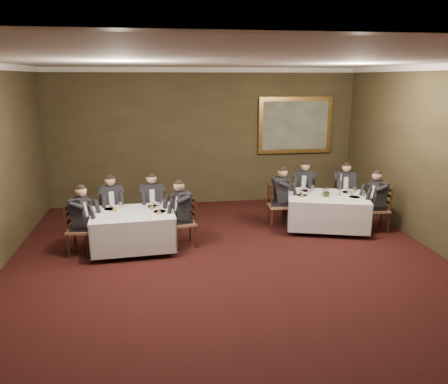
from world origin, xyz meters
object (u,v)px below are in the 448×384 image
object	(u,v)px
chair_sec_backright	(153,222)
painting	(295,125)
chair_main_endright	(377,219)
diner_main_endright	(378,208)
chair_sec_endleft	(80,240)
diner_main_endleft	(278,205)
diner_main_backleft	(304,196)
candlestick	(340,187)
chair_main_endleft	(277,214)
table_main	(327,209)
chair_main_backright	(343,206)
diner_main_backright	(344,197)
centerpiece	(327,190)
diner_sec_backleft	(112,214)
diner_sec_endleft	(80,229)
diner_sec_endright	(184,221)
table_second	(133,228)
diner_sec_backright	(153,211)
chair_sec_endright	(185,232)
chair_main_backleft	(304,205)
chair_sec_backleft	(112,224)

from	to	relation	value
chair_sec_backright	painting	size ratio (longest dim) A/B	0.50
chair_sec_backright	chair_main_endright	bearing A→B (deg)	171.83
diner_main_endright	chair_sec_endleft	xyz separation A→B (m)	(-6.17, -0.36, -0.23)
diner_main_endleft	diner_main_backleft	bearing A→B (deg)	129.84
chair_sec_backright	candlestick	world-z (taller)	candlestick
chair_main_endleft	painting	xyz separation A→B (m)	(1.04, 2.18, 1.74)
table_main	chair_main_backright	distance (m)	1.00
painting	chair_main_endright	bearing A→B (deg)	-69.68
diner_main_backleft	chair_sec_backright	xyz separation A→B (m)	(-3.60, -0.74, -0.23)
diner_main_backleft	chair_main_endright	distance (m)	1.78
diner_main_backright	candlestick	size ratio (longest dim) A/B	2.76
diner_main_backleft	diner_main_endleft	xyz separation A→B (m)	(-0.84, -0.65, 0.00)
diner_main_endleft	centerpiece	world-z (taller)	diner_main_endleft
chair_main_endleft	table_main	bearing A→B (deg)	75.21
chair_main_endleft	diner_sec_backleft	distance (m)	3.60
diner_main_backleft	chair_main_endleft	size ratio (longest dim) A/B	1.35
chair_main_endright	diner_sec_endleft	xyz separation A→B (m)	(-6.17, -0.36, 0.23)
diner_main_endleft	chair_sec_endleft	world-z (taller)	diner_main_endleft
table_main	diner_sec_endright	world-z (taller)	diner_sec_endright
diner_main_endright	painting	xyz separation A→B (m)	(-1.03, 2.80, 1.51)
diner_sec_endleft	candlestick	bearing A→B (deg)	105.75
diner_main_endleft	painting	size ratio (longest dim) A/B	0.68
table_second	painting	size ratio (longest dim) A/B	0.83
chair_main_endleft	diner_sec_endleft	xyz separation A→B (m)	(-4.10, -0.98, 0.23)
diner_sec_endright	diner_sec_endleft	world-z (taller)	same
diner_sec_backright	painting	distance (m)	4.67
chair_sec_endright	candlestick	bearing A→B (deg)	-93.18
chair_main_endright	centerpiece	xyz separation A→B (m)	(-1.10, 0.24, 0.61)
table_second	chair_main_endleft	size ratio (longest dim) A/B	1.65
diner_sec_backleft	diner_sec_endleft	size ratio (longest dim) A/B	1.00
diner_sec_endright	diner_sec_backleft	bearing A→B (deg)	52.08
table_main	chair_main_backleft	distance (m)	1.00
diner_main_backleft	centerpiece	size ratio (longest dim) A/B	5.05
chair_main_endleft	diner_sec_endleft	size ratio (longest dim) A/B	0.74
chair_main_endright	chair_sec_backright	bearing A→B (deg)	88.39
diner_main_endright	chair_sec_endleft	world-z (taller)	diner_main_endright
chair_main_endright	diner_sec_endleft	world-z (taller)	diner_sec_endleft
diner_main_backright	centerpiece	distance (m)	1.14
chair_main_backleft	chair_sec_endleft	bearing A→B (deg)	49.25
diner_sec_backright	chair_sec_backright	bearing A→B (deg)	-90.00
chair_sec_backright	painting	world-z (taller)	painting
diner_main_endleft	diner_main_endright	bearing A→B (deg)	75.05
chair_main_endleft	chair_sec_backright	world-z (taller)	same
table_main	diner_sec_endleft	size ratio (longest dim) A/B	1.50
table_second	chair_sec_backright	bearing A→B (deg)	65.99
chair_main_backright	chair_sec_backright	world-z (taller)	same
chair_sec_backleft	chair_main_backleft	bearing A→B (deg)	176.75
chair_sec_backleft	painting	size ratio (longest dim) A/B	0.50
chair_sec_backleft	candlestick	size ratio (longest dim) A/B	2.05
chair_main_backright	diner_main_endleft	size ratio (longest dim) A/B	0.74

